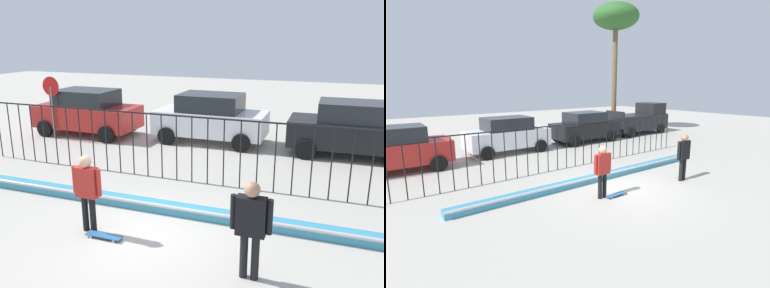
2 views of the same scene
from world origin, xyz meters
TOP-DOWN VIEW (x-y plane):
  - ground_plane at (0.00, 0.00)m, footprint 60.00×60.00m
  - bowl_coping_ledge at (0.00, 1.18)m, footprint 11.00×0.40m
  - perimeter_fence at (0.00, 3.29)m, footprint 14.04×0.04m
  - skateboarder at (-1.05, -0.23)m, footprint 0.69×0.26m
  - skateboard at (-0.59, -0.42)m, footprint 0.80×0.20m
  - camera_operator at (2.53, -0.74)m, footprint 0.72×0.27m
  - parked_car_red at (-6.02, 7.03)m, footprint 4.30×2.12m
  - parked_car_white at (-0.82, 7.64)m, footprint 4.30×2.12m
  - parked_car_black at (4.36, 7.54)m, footprint 4.30×2.12m
  - pickup_truck at (9.69, 7.74)m, footprint 4.70×2.12m
  - palm_tree_tall at (8.36, 9.13)m, footprint 3.30×3.30m

SIDE VIEW (x-z plane):
  - ground_plane at x=0.00m, z-range 0.00..0.00m
  - skateboard at x=-0.59m, z-range 0.02..0.10m
  - bowl_coping_ledge at x=0.00m, z-range -0.01..0.25m
  - parked_car_red at x=-6.02m, z-range 0.02..1.92m
  - parked_car_white at x=-0.82m, z-range 0.02..1.92m
  - parked_car_black at x=4.36m, z-range 0.02..1.92m
  - skateboarder at x=-1.05m, z-range 0.17..1.87m
  - pickup_truck at x=9.69m, z-range -0.08..2.16m
  - camera_operator at x=2.53m, z-range 0.18..1.96m
  - perimeter_fence at x=0.00m, z-range 0.21..2.14m
  - palm_tree_tall at x=8.36m, z-range 3.50..12.75m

